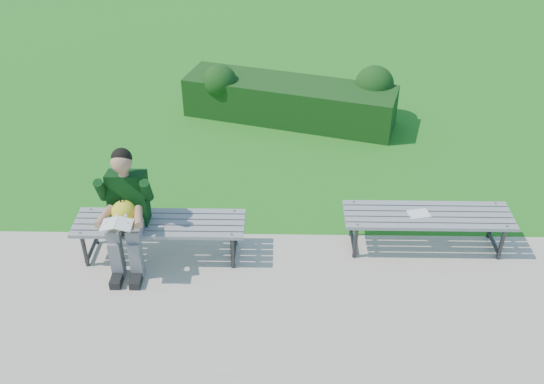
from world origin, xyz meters
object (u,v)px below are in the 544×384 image
Objects in this scene: bench_left at (160,226)px; paper_sheet at (419,214)px; hedge at (293,98)px; seated_boy at (126,208)px; bench_right at (427,218)px.

bench_left is 7.21× the size of paper_sheet.
bench_left is (-1.45, -3.32, 0.07)m from hedge.
paper_sheet is at bearing 3.95° from bench_left.
seated_boy reaches higher than bench_left.
seated_boy is at bearing -162.24° from bench_left.
bench_right is (1.41, -3.13, 0.07)m from hedge.
bench_left and bench_right have the same top height.
bench_left is at bearing 17.76° from seated_boy.
paper_sheet is (-0.10, -0.00, 0.06)m from bench_right.
hedge is at bearing 112.75° from paper_sheet.
hedge is at bearing 66.39° from bench_left.
bench_left is at bearing -176.05° from paper_sheet.
seated_boy reaches higher than paper_sheet.
paper_sheet is at bearing -67.25° from hedge.
hedge is 1.82× the size of bench_right.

